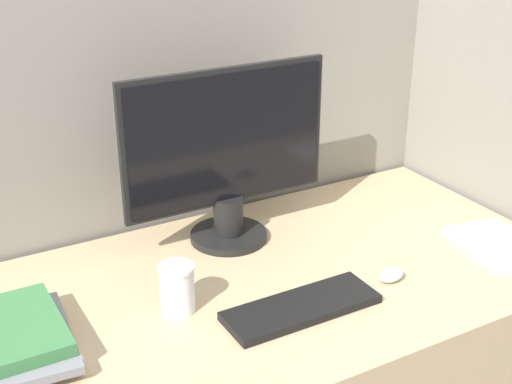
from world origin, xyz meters
TOP-DOWN VIEW (x-y plane):
  - cubicle_panel_rear at (0.00, 0.85)m, footprint 2.02×0.04m
  - cubicle_panel_right at (0.85, 0.44)m, footprint 0.04×0.88m
  - monitor at (0.05, 0.64)m, footprint 0.57×0.21m
  - keyboard at (0.03, 0.25)m, footprint 0.37×0.13m
  - mouse at (0.29, 0.25)m, footprint 0.07×0.04m
  - coffee_cup at (-0.22, 0.39)m, footprint 0.08×0.08m
  - book_stack at (-0.57, 0.40)m, footprint 0.23×0.31m
  - paper_pile at (0.65, 0.25)m, footprint 0.22×0.28m

SIDE VIEW (x-z plane):
  - paper_pile at x=0.65m, z-range 0.76..0.78m
  - keyboard at x=0.03m, z-range 0.76..0.78m
  - cubicle_panel_rear at x=0.00m, z-range 0.00..1.55m
  - cubicle_panel_right at x=0.85m, z-range 0.00..1.55m
  - mouse at x=0.29m, z-range 0.76..0.80m
  - book_stack at x=-0.57m, z-range 0.77..0.84m
  - coffee_cup at x=-0.22m, z-range 0.77..0.88m
  - monitor at x=0.05m, z-range 0.76..1.23m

